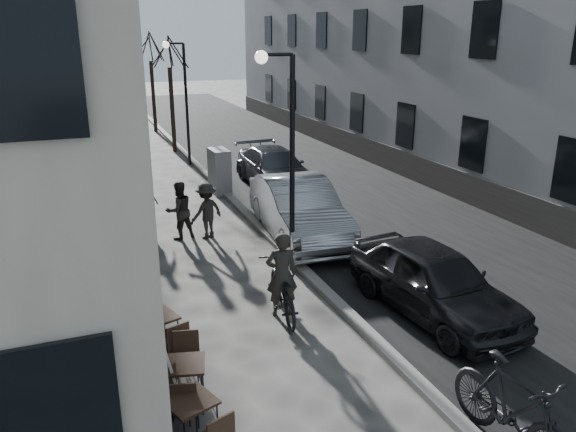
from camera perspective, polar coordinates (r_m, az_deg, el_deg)
ground at (r=9.05m, az=15.35°, el=-19.67°), size 120.00×120.00×0.00m
road at (r=23.80m, az=0.20°, el=5.00°), size 7.30×60.00×0.00m
kerb at (r=22.75m, az=-8.42°, el=4.33°), size 0.25×60.00×0.12m
streetlamp_near at (r=12.60m, az=-0.30°, el=7.71°), size 0.90×0.28×5.09m
streetlamp_far at (r=24.09m, az=-10.76°, el=12.47°), size 0.90×0.28×5.09m
tree_near at (r=26.96m, az=-12.05°, el=16.19°), size 2.40×2.40×5.70m
tree_far at (r=32.89m, az=-13.87°, el=16.38°), size 2.40×2.40×5.70m
bistro_set_a at (r=8.24m, az=-9.80°, el=-19.56°), size 0.90×1.55×0.89m
bistro_set_b at (r=8.97m, az=-10.42°, el=-16.06°), size 0.76×1.55×0.89m
bistro_set_c at (r=10.30m, az=-13.08°, el=-11.32°), size 0.89×1.58×0.90m
sign_board at (r=9.04m, az=-12.33°, el=-15.80°), size 0.59×0.74×1.16m
utility_cabinet at (r=19.91m, az=-6.97°, el=4.53°), size 0.62×1.07×1.57m
bicycle at (r=11.34m, az=-0.65°, el=-7.52°), size 0.98×2.13×1.08m
cyclist_rider at (r=11.19m, az=-0.65°, el=-5.94°), size 0.69×0.50×1.76m
pedestrian_near at (r=15.61m, az=-10.99°, el=0.56°), size 0.92×0.79×1.62m
pedestrian_mid at (r=15.54m, az=-8.28°, el=0.53°), size 1.16×0.96×1.57m
pedestrian_far at (r=16.52m, az=-14.55°, el=1.10°), size 0.94×0.53×1.51m
car_near at (r=11.67m, az=14.60°, el=-6.38°), size 2.06×4.36×1.44m
car_mid at (r=15.42m, az=1.10°, el=0.71°), size 2.16×5.10×1.64m
car_far at (r=20.69m, az=-1.38°, el=4.91°), size 2.00×4.76×1.37m
moped at (r=8.49m, az=21.92°, el=-17.76°), size 0.82×2.25×1.32m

